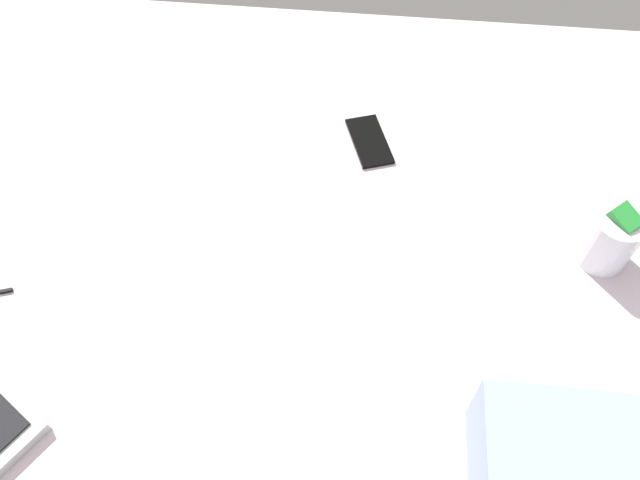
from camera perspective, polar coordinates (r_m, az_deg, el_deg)
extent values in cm
cube|color=silver|center=(121.19, -1.78, -2.28)|extent=(180.00, 140.00, 18.00)
cylinder|color=silver|center=(118.08, 25.31, 0.05)|extent=(9.00, 9.00, 11.00)
cube|color=red|center=(118.73, 24.87, -0.59)|extent=(6.52, 6.26, 4.37)
cube|color=blue|center=(116.63, 25.87, 0.43)|extent=(8.31, 7.31, 7.27)
cube|color=#268C33|center=(114.38, 26.32, 1.72)|extent=(5.94, 6.60, 4.89)
cube|color=black|center=(129.55, 4.59, 9.14)|extent=(11.07, 15.46, 0.80)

